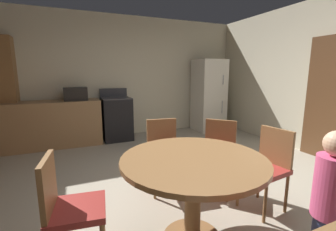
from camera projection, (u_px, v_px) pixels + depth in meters
The scene contains 15 objects.
ground_plane at pixel (187, 193), 2.82m from camera, with size 14.00×14.00×0.00m, color #A89E89.
wall_back at pixel (126, 77), 5.34m from camera, with size 5.76×0.12×2.70m, color beige.
wall_right at pixel (326, 78), 3.90m from camera, with size 0.12×5.57×2.70m, color beige.
kitchen_counter at pixel (50, 124), 4.52m from camera, with size 1.90×0.60×0.90m, color #9E754C.
pantry_column at pixel (4, 94), 4.29m from camera, with size 0.44×0.36×2.10m, color olive.
oven_range at pixel (117, 118), 5.02m from camera, with size 0.60×0.60×1.10m.
refrigerator at pixel (209, 96), 5.78m from camera, with size 0.68×0.68×1.76m.
microwave at pixel (76, 94), 4.60m from camera, with size 0.44×0.32×0.26m, color black.
door_panelled at pixel (331, 99), 3.75m from camera, with size 0.05×0.84×2.04m, color brown.
dining_table at pixel (193, 175), 1.92m from camera, with size 1.21×1.21×0.76m.
chair_west at pixel (67, 205), 1.68m from camera, with size 0.45×0.45×0.87m.
chair_north at pixel (164, 150), 2.87m from camera, with size 0.45×0.45×0.87m.
chair_east at pixel (268, 164), 2.43m from camera, with size 0.45×0.45×0.87m.
chair_northeast at pixel (218, 151), 2.82m from camera, with size 0.57×0.57×0.87m.
person_child at pixel (330, 205), 1.53m from camera, with size 0.31×0.31×1.09m.
Camera 1 is at (-1.24, -2.29, 1.45)m, focal length 24.64 mm.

